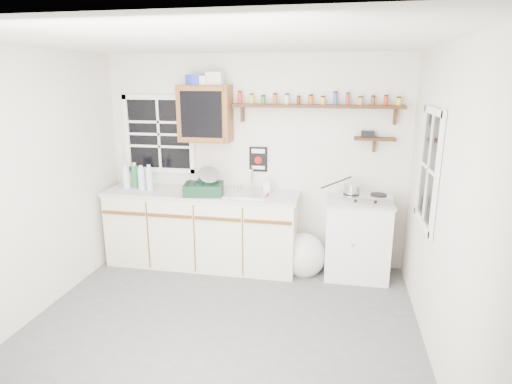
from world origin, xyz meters
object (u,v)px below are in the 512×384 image
Objects in this scene: main_cabinet at (202,228)px; spice_shelf at (316,105)px; right_cabinet at (357,238)px; upper_cabinet at (205,113)px; dish_rack at (205,186)px; hotplate at (365,197)px.

spice_shelf is at bearing 9.26° from main_cabinet.
upper_cabinet reaches higher than right_cabinet.
dish_rack is (0.08, -0.11, 0.56)m from main_cabinet.
dish_rack reaches higher than right_cabinet.
right_cabinet is 0.50m from hotplate.
hotplate reaches higher than right_cabinet.
spice_shelf is at bearing 161.29° from hotplate.
spice_shelf reaches higher than main_cabinet.
right_cabinet is 1.86× the size of dish_rack.
spice_shelf is 1.16m from hotplate.
main_cabinet is at bearing -179.21° from right_cabinet.
hotplate is (0.58, -0.21, -0.98)m from spice_shelf.
upper_cabinet is 1.10× the size of hotplate.
main_cabinet is at bearing -103.68° from upper_cabinet.
dish_rack is at bearing -52.91° from main_cabinet.
hotplate is at bearing -6.80° from dish_rack.
right_cabinet is at bearing 158.93° from hotplate.
dish_rack is (-1.75, -0.14, 0.57)m from right_cabinet.
main_cabinet is 1.98m from spice_shelf.
spice_shelf is 3.23× the size of hotplate.
hotplate is at bearing -4.28° from upper_cabinet.
spice_shelf is at bearing 160.47° from right_cabinet.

